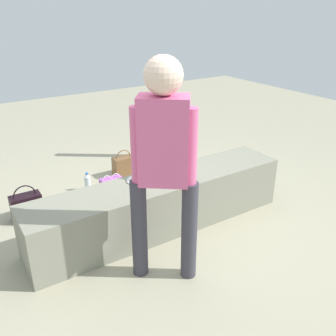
{
  "coord_description": "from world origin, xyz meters",
  "views": [
    {
      "loc": [
        -1.58,
        -2.58,
        1.96
      ],
      "look_at": [
        -0.11,
        -0.28,
        0.75
      ],
      "focal_mm": 39.42,
      "sensor_mm": 36.0,
      "label": 1
    }
  ],
  "objects_px": {
    "cake_plate": "(139,179)",
    "water_bottle_far_side": "(88,182)",
    "cake_box_white": "(180,175)",
    "handbag_brown_canvas": "(124,166)",
    "child_seated": "(173,155)",
    "gift_bag": "(112,191)",
    "water_bottle_near_gift": "(172,164)",
    "handbag_black_leather": "(27,206)",
    "adult_standing": "(164,155)",
    "party_cup_red": "(206,180)"
  },
  "relations": [
    {
      "from": "cake_plate",
      "to": "gift_bag",
      "type": "xyz_separation_m",
      "value": [
        -0.02,
        0.58,
        -0.37
      ]
    },
    {
      "from": "cake_plate",
      "to": "gift_bag",
      "type": "relative_size",
      "value": 0.66
    },
    {
      "from": "water_bottle_far_side",
      "to": "handbag_black_leather",
      "type": "bearing_deg",
      "value": -161.22
    },
    {
      "from": "water_bottle_near_gift",
      "to": "party_cup_red",
      "type": "distance_m",
      "value": 0.56
    },
    {
      "from": "water_bottle_far_side",
      "to": "cake_plate",
      "type": "bearing_deg",
      "value": -82.43
    },
    {
      "from": "child_seated",
      "to": "handbag_black_leather",
      "type": "xyz_separation_m",
      "value": [
        -1.17,
        0.85,
        -0.58
      ]
    },
    {
      "from": "adult_standing",
      "to": "handbag_black_leather",
      "type": "distance_m",
      "value": 1.83
    },
    {
      "from": "water_bottle_far_side",
      "to": "party_cup_red",
      "type": "height_order",
      "value": "water_bottle_far_side"
    },
    {
      "from": "cake_plate",
      "to": "gift_bag",
      "type": "bearing_deg",
      "value": 92.09
    },
    {
      "from": "party_cup_red",
      "to": "handbag_brown_canvas",
      "type": "height_order",
      "value": "handbag_brown_canvas"
    },
    {
      "from": "child_seated",
      "to": "cake_plate",
      "type": "relative_size",
      "value": 2.16
    },
    {
      "from": "child_seated",
      "to": "party_cup_red",
      "type": "xyz_separation_m",
      "value": [
        0.82,
        0.5,
        -0.66
      ]
    },
    {
      "from": "water_bottle_near_gift",
      "to": "handbag_black_leather",
      "type": "height_order",
      "value": "handbag_black_leather"
    },
    {
      "from": "adult_standing",
      "to": "handbag_black_leather",
      "type": "relative_size",
      "value": 4.62
    },
    {
      "from": "cake_box_white",
      "to": "handbag_black_leather",
      "type": "xyz_separation_m",
      "value": [
        -1.78,
        0.09,
        0.07
      ]
    },
    {
      "from": "handbag_black_leather",
      "to": "handbag_brown_canvas",
      "type": "relative_size",
      "value": 1.08
    },
    {
      "from": "adult_standing",
      "to": "cake_box_white",
      "type": "xyz_separation_m",
      "value": [
        1.08,
        1.35,
        -0.94
      ]
    },
    {
      "from": "handbag_black_leather",
      "to": "handbag_brown_canvas",
      "type": "height_order",
      "value": "handbag_black_leather"
    },
    {
      "from": "cake_plate",
      "to": "handbag_brown_canvas",
      "type": "height_order",
      "value": "cake_plate"
    },
    {
      "from": "child_seated",
      "to": "cake_box_white",
      "type": "bearing_deg",
      "value": 50.96
    },
    {
      "from": "party_cup_red",
      "to": "handbag_black_leather",
      "type": "relative_size",
      "value": 0.27
    },
    {
      "from": "water_bottle_near_gift",
      "to": "water_bottle_far_side",
      "type": "bearing_deg",
      "value": 177.73
    },
    {
      "from": "child_seated",
      "to": "cake_box_white",
      "type": "relative_size",
      "value": 1.5
    },
    {
      "from": "gift_bag",
      "to": "water_bottle_far_side",
      "type": "relative_size",
      "value": 1.52
    },
    {
      "from": "adult_standing",
      "to": "water_bottle_near_gift",
      "type": "height_order",
      "value": "adult_standing"
    },
    {
      "from": "child_seated",
      "to": "handbag_black_leather",
      "type": "bearing_deg",
      "value": 144.19
    },
    {
      "from": "handbag_brown_canvas",
      "to": "child_seated",
      "type": "bearing_deg",
      "value": -94.45
    },
    {
      "from": "handbag_brown_canvas",
      "to": "cake_plate",
      "type": "bearing_deg",
      "value": -109.21
    },
    {
      "from": "adult_standing",
      "to": "handbag_brown_canvas",
      "type": "distance_m",
      "value": 2.12
    },
    {
      "from": "gift_bag",
      "to": "handbag_black_leather",
      "type": "relative_size",
      "value": 0.93
    },
    {
      "from": "cake_plate",
      "to": "cake_box_white",
      "type": "height_order",
      "value": "cake_plate"
    },
    {
      "from": "cake_box_white",
      "to": "handbag_brown_canvas",
      "type": "xyz_separation_m",
      "value": [
        -0.51,
        0.49,
        0.06
      ]
    },
    {
      "from": "adult_standing",
      "to": "gift_bag",
      "type": "height_order",
      "value": "adult_standing"
    },
    {
      "from": "cake_plate",
      "to": "gift_bag",
      "type": "distance_m",
      "value": 0.69
    },
    {
      "from": "gift_bag",
      "to": "cake_box_white",
      "type": "relative_size",
      "value": 1.05
    },
    {
      "from": "adult_standing",
      "to": "party_cup_red",
      "type": "bearing_deg",
      "value": 40.44
    },
    {
      "from": "child_seated",
      "to": "cake_box_white",
      "type": "xyz_separation_m",
      "value": [
        0.61,
        0.75,
        -0.64
      ]
    },
    {
      "from": "cake_plate",
      "to": "party_cup_red",
      "type": "height_order",
      "value": "cake_plate"
    },
    {
      "from": "adult_standing",
      "to": "water_bottle_far_side",
      "type": "bearing_deg",
      "value": 89.14
    },
    {
      "from": "water_bottle_near_gift",
      "to": "party_cup_red",
      "type": "relative_size",
      "value": 1.85
    },
    {
      "from": "handbag_brown_canvas",
      "to": "party_cup_red",
      "type": "bearing_deg",
      "value": -46.08
    },
    {
      "from": "cake_plate",
      "to": "handbag_brown_canvas",
      "type": "bearing_deg",
      "value": 70.79
    },
    {
      "from": "handbag_black_leather",
      "to": "child_seated",
      "type": "bearing_deg",
      "value": -35.81
    },
    {
      "from": "gift_bag",
      "to": "handbag_brown_canvas",
      "type": "height_order",
      "value": "gift_bag"
    },
    {
      "from": "child_seated",
      "to": "adult_standing",
      "type": "height_order",
      "value": "adult_standing"
    },
    {
      "from": "handbag_brown_canvas",
      "to": "water_bottle_near_gift",
      "type": "bearing_deg",
      "value": -18.52
    },
    {
      "from": "child_seated",
      "to": "water_bottle_near_gift",
      "type": "distance_m",
      "value": 1.4
    },
    {
      "from": "cake_plate",
      "to": "water_bottle_near_gift",
      "type": "distance_m",
      "value": 1.45
    },
    {
      "from": "cake_plate",
      "to": "water_bottle_far_side",
      "type": "height_order",
      "value": "cake_plate"
    },
    {
      "from": "cake_box_white",
      "to": "handbag_brown_canvas",
      "type": "distance_m",
      "value": 0.72
    }
  ]
}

